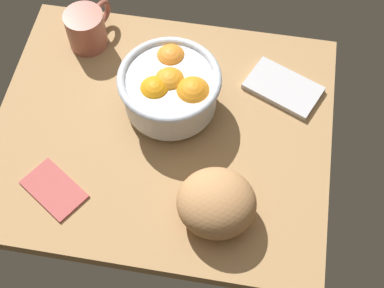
{
  "coord_description": "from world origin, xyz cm",
  "views": [
    {
      "loc": [
        -14.7,
        52.42,
        89.64
      ],
      "look_at": [
        -6.7,
        5.08,
        5.0
      ],
      "focal_mm": 51.38,
      "sensor_mm": 36.0,
      "label": 1
    }
  ],
  "objects_px": {
    "fruit_bowl": "(171,88)",
    "mug": "(87,28)",
    "bread_loaf": "(216,203)",
    "napkin_spare": "(54,189)",
    "napkin_folded": "(283,88)"
  },
  "relations": [
    {
      "from": "fruit_bowl",
      "to": "mug",
      "type": "bearing_deg",
      "value": -33.44
    },
    {
      "from": "fruit_bowl",
      "to": "mug",
      "type": "relative_size",
      "value": 1.64
    },
    {
      "from": "bread_loaf",
      "to": "napkin_spare",
      "type": "relative_size",
      "value": 1.19
    },
    {
      "from": "fruit_bowl",
      "to": "bread_loaf",
      "type": "relative_size",
      "value": 1.42
    },
    {
      "from": "fruit_bowl",
      "to": "napkin_spare",
      "type": "relative_size",
      "value": 1.7
    },
    {
      "from": "napkin_folded",
      "to": "mug",
      "type": "xyz_separation_m",
      "value": [
        0.41,
        -0.06,
        0.04
      ]
    },
    {
      "from": "fruit_bowl",
      "to": "bread_loaf",
      "type": "height_order",
      "value": "fruit_bowl"
    },
    {
      "from": "fruit_bowl",
      "to": "napkin_spare",
      "type": "xyz_separation_m",
      "value": [
        0.18,
        0.21,
        -0.06
      ]
    },
    {
      "from": "fruit_bowl",
      "to": "bread_loaf",
      "type": "xyz_separation_m",
      "value": [
        -0.12,
        0.21,
        -0.01
      ]
    },
    {
      "from": "napkin_folded",
      "to": "napkin_spare",
      "type": "xyz_separation_m",
      "value": [
        0.39,
        0.29,
        -0.0
      ]
    },
    {
      "from": "bread_loaf",
      "to": "mug",
      "type": "xyz_separation_m",
      "value": [
        0.32,
        -0.34,
        -0.01
      ]
    },
    {
      "from": "fruit_bowl",
      "to": "mug",
      "type": "xyz_separation_m",
      "value": [
        0.2,
        -0.13,
        -0.02
      ]
    },
    {
      "from": "fruit_bowl",
      "to": "bread_loaf",
      "type": "bearing_deg",
      "value": 119.08
    },
    {
      "from": "fruit_bowl",
      "to": "mug",
      "type": "height_order",
      "value": "fruit_bowl"
    },
    {
      "from": "napkin_folded",
      "to": "mug",
      "type": "distance_m",
      "value": 0.41
    }
  ]
}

